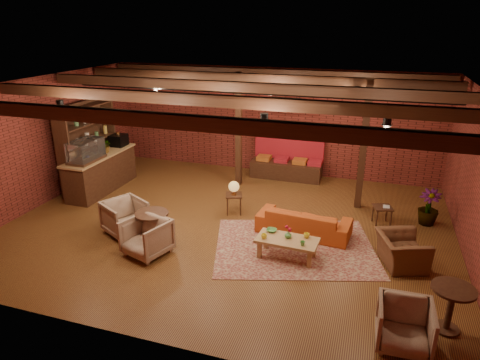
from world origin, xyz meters
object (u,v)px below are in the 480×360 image
(coffee_table, at_px, (287,241))
(armchair_b, at_px, (146,235))
(sofa, at_px, (304,221))
(round_table_right, at_px, (451,302))
(armchair_far, at_px, (405,324))
(round_table_left, at_px, (152,223))
(plant_tall, at_px, (434,173))
(armchair_right, at_px, (402,246))
(side_table_lamp, at_px, (234,189))
(side_table_book, at_px, (383,208))
(armchair_a, at_px, (125,215))

(coffee_table, bearing_deg, armchair_b, -164.89)
(sofa, height_order, coffee_table, coffee_table)
(round_table_right, distance_m, armchair_far, 0.89)
(round_table_left, height_order, armchair_b, armchair_b)
(armchair_b, height_order, plant_tall, plant_tall)
(coffee_table, bearing_deg, sofa, 82.40)
(coffee_table, bearing_deg, round_table_left, -173.11)
(armchair_right, height_order, plant_tall, plant_tall)
(side_table_lamp, xyz_separation_m, plant_tall, (4.50, 0.80, 0.64))
(coffee_table, xyz_separation_m, round_table_right, (2.81, -1.36, 0.14))
(side_table_lamp, distance_m, round_table_left, 2.32)
(armchair_b, distance_m, side_table_book, 5.37)
(armchair_a, distance_m, armchair_right, 5.85)
(armchair_a, bearing_deg, armchair_far, -79.33)
(armchair_a, xyz_separation_m, armchair_far, (5.80, -1.88, -0.03))
(armchair_b, bearing_deg, round_table_right, 11.77)
(coffee_table, height_order, side_table_lamp, side_table_lamp)
(armchair_a, distance_m, round_table_right, 6.60)
(side_table_lamp, distance_m, round_table_right, 5.43)
(armchair_b, height_order, armchair_right, armchair_b)
(coffee_table, distance_m, armchair_far, 2.89)
(round_table_left, distance_m, round_table_right, 5.71)
(armchair_right, bearing_deg, sofa, 50.99)
(sofa, xyz_separation_m, side_table_book, (1.65, 1.02, 0.12))
(round_table_left, relative_size, plant_tall, 0.29)
(coffee_table, bearing_deg, side_table_book, 49.90)
(round_table_left, xyz_separation_m, armchair_far, (4.95, -1.60, -0.10))
(round_table_right, bearing_deg, armchair_b, 173.62)
(sofa, bearing_deg, armchair_far, 128.66)
(round_table_right, relative_size, armchair_far, 0.97)
(coffee_table, relative_size, armchair_b, 1.50)
(sofa, bearing_deg, round_table_right, 142.58)
(armchair_b, height_order, side_table_book, armchair_b)
(side_table_book, relative_size, plant_tall, 0.20)
(armchair_right, bearing_deg, plant_tall, -36.84)
(coffee_table, height_order, round_table_right, round_table_right)
(armchair_a, xyz_separation_m, round_table_right, (6.47, -1.30, 0.09))
(side_table_lamp, height_order, side_table_book, side_table_lamp)
(coffee_table, relative_size, armchair_far, 1.59)
(plant_tall, bearing_deg, armchair_right, -107.07)
(side_table_book, bearing_deg, armchair_right, -77.88)
(side_table_lamp, bearing_deg, armchair_far, -43.43)
(armchair_right, distance_m, side_table_book, 1.77)
(armchair_right, distance_m, round_table_right, 1.88)
(armchair_a, relative_size, plant_tall, 0.33)
(coffee_table, height_order, armchair_b, armchair_b)
(round_table_right, bearing_deg, side_table_book, 106.10)
(round_table_left, relative_size, armchair_right, 0.77)
(sofa, height_order, armchair_far, armchair_far)
(plant_tall, bearing_deg, round_table_right, -90.00)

